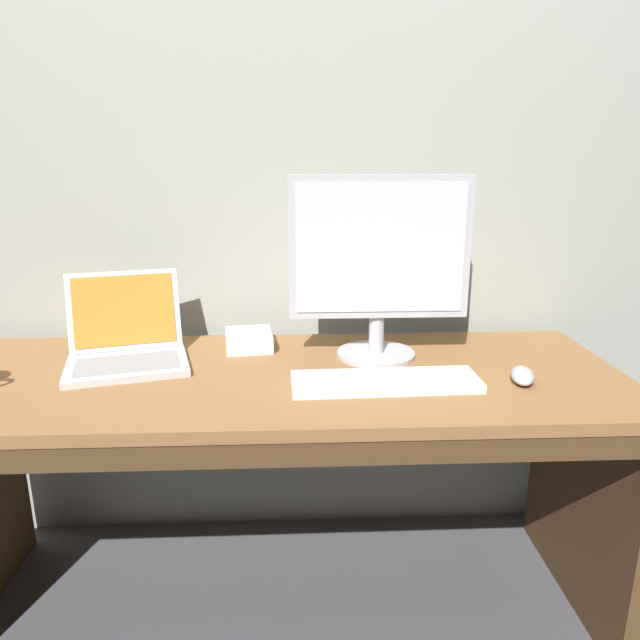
{
  "coord_description": "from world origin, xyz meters",
  "views": [
    {
      "loc": [
        0.04,
        -1.43,
        1.26
      ],
      "look_at": [
        0.11,
        0.0,
        0.85
      ],
      "focal_mm": 32.89,
      "sensor_mm": 36.0,
      "label": 1
    }
  ],
  "objects": [
    {
      "name": "ground_plane",
      "position": [
        0.0,
        0.0,
        0.0
      ],
      "size": [
        14.0,
        14.0,
        0.0
      ],
      "primitive_type": "plane",
      "color": "#4C4C51"
    },
    {
      "name": "back_wall",
      "position": [
        0.0,
        0.41,
        1.45
      ],
      "size": [
        4.59,
        0.04,
        2.91
      ],
      "primitive_type": "cube",
      "color": "#9EA093",
      "rests_on": "ground"
    },
    {
      "name": "desk",
      "position": [
        0.0,
        -0.01,
        0.49
      ],
      "size": [
        1.79,
        0.66,
        0.71
      ],
      "color": "olive",
      "rests_on": "ground"
    },
    {
      "name": "laptop_silver",
      "position": [
        -0.41,
        0.09,
        0.76
      ],
      "size": [
        0.37,
        0.36,
        0.23
      ],
      "color": "silver",
      "rests_on": "desk"
    },
    {
      "name": "external_monitor",
      "position": [
        0.27,
        0.1,
        0.99
      ],
      "size": [
        0.48,
        0.22,
        0.5
      ],
      "color": "#B7B7BC",
      "rests_on": "desk"
    },
    {
      "name": "wired_keyboard",
      "position": [
        0.26,
        -0.1,
        0.72
      ],
      "size": [
        0.46,
        0.16,
        0.02
      ],
      "color": "white",
      "rests_on": "desk"
    },
    {
      "name": "computer_mouse",
      "position": [
        0.61,
        -0.09,
        0.73
      ],
      "size": [
        0.09,
        0.13,
        0.03
      ],
      "primitive_type": "ellipsoid",
      "rotation": [
        0.0,
        0.0,
        -0.28
      ],
      "color": "#B7B7BC",
      "rests_on": "desk"
    },
    {
      "name": "external_drive_box",
      "position": [
        -0.09,
        0.21,
        0.74
      ],
      "size": [
        0.15,
        0.16,
        0.05
      ],
      "primitive_type": "cube",
      "rotation": [
        0.0,
        0.0,
        0.12
      ],
      "color": "silver",
      "rests_on": "desk"
    }
  ]
}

